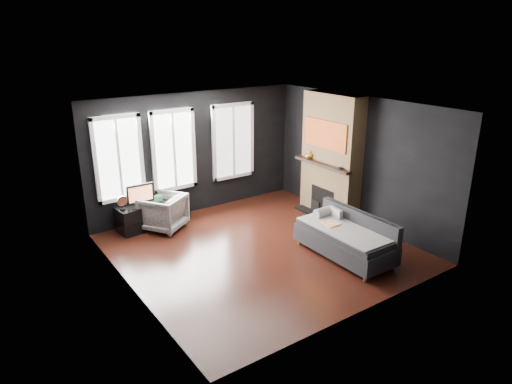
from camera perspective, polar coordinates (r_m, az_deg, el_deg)
floor at (r=8.72m, az=0.59°, el=-7.19°), size 5.00×5.00×0.00m
ceiling at (r=7.89m, az=0.66°, el=10.63°), size 5.00×5.00×0.00m
wall_back at (r=10.26m, az=-7.51°, el=4.84°), size 5.00×0.02×2.70m
wall_left at (r=7.14m, az=-15.99°, el=-2.35°), size 0.02×5.00×2.70m
wall_right at (r=9.80m, az=12.65°, el=3.84°), size 0.02×5.00×2.70m
windows at (r=9.82m, az=-10.03°, el=10.21°), size 4.00×0.16×1.76m
fireplace at (r=10.07m, az=9.38°, el=4.46°), size 0.70×1.62×2.70m
sofa at (r=8.46m, az=11.04°, el=-5.41°), size 0.95×1.89×0.81m
stripe_pillow at (r=8.82m, az=9.96°, el=-3.01°), size 0.12×0.32×0.31m
armchair at (r=9.63m, az=-11.54°, el=-2.27°), size 1.07×1.06×0.82m
media_console at (r=9.90m, az=-12.70°, el=-2.63°), size 1.60×0.67×0.53m
monitor at (r=9.57m, az=-14.28°, el=-0.18°), size 0.58×0.13×0.51m
desk_fan at (r=9.47m, az=-16.39°, el=-1.28°), size 0.22×0.22×0.30m
mug at (r=9.94m, az=-10.26°, el=-0.31°), size 0.15×0.13×0.13m
book at (r=10.07m, az=-10.30°, el=0.15°), size 0.15×0.04×0.21m
storage_box at (r=9.82m, az=-12.30°, el=-0.77°), size 0.21×0.14×0.11m
mantel_vase at (r=10.23m, az=6.62°, el=4.66°), size 0.18×0.19×0.18m
mantel_clock at (r=9.55m, az=10.54°, el=2.93°), size 0.11×0.11×0.04m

